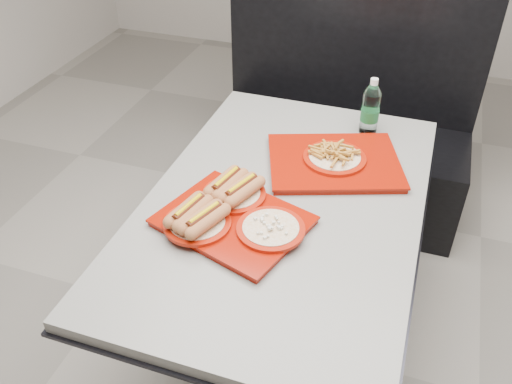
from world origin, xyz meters
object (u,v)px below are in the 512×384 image
(water_bottle, at_px, (370,109))
(diner_table, at_px, (283,237))
(tray_far, at_px, (334,159))
(booth_bench, at_px, (341,131))
(tray_near, at_px, (229,213))

(water_bottle, bearing_deg, diner_table, -109.42)
(water_bottle, bearing_deg, tray_far, -105.09)
(diner_table, bearing_deg, booth_bench, 90.00)
(tray_near, distance_m, water_bottle, 0.78)
(diner_table, height_order, water_bottle, water_bottle)
(booth_bench, relative_size, tray_near, 2.61)
(diner_table, distance_m, tray_near, 0.29)
(water_bottle, bearing_deg, booth_bench, 108.84)
(tray_far, bearing_deg, tray_near, -120.52)
(diner_table, distance_m, water_bottle, 0.63)
(diner_table, xyz_separation_m, tray_near, (-0.13, -0.16, 0.20))
(booth_bench, xyz_separation_m, tray_far, (0.11, -0.84, 0.38))
(tray_far, xyz_separation_m, water_bottle, (0.08, 0.28, 0.07))
(tray_near, relative_size, tray_far, 0.92)
(tray_near, xyz_separation_m, water_bottle, (0.32, 0.70, 0.06))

